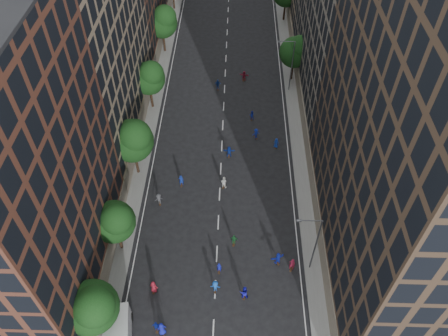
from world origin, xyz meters
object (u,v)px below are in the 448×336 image
object	(u,v)px
cargo_van	(118,335)
skater_2	(244,292)
streetlamp_near	(314,242)
skater_1	(219,268)
streetlamp_far	(291,63)
skater_0	(162,329)

from	to	relation	value
cargo_van	skater_2	bearing A→B (deg)	12.79
streetlamp_near	skater_2	xyz separation A→B (m)	(-7.24, -3.75, -4.20)
cargo_van	skater_1	xyz separation A→B (m)	(9.67, 8.13, -0.76)
streetlamp_far	skater_1	size ratio (longest dim) A/B	5.89
streetlamp_far	cargo_van	bearing A→B (deg)	-115.18
cargo_van	skater_0	size ratio (longest dim) A/B	2.98
cargo_van	skater_2	xyz separation A→B (m)	(12.45, 5.12, -0.56)
skater_0	skater_2	distance (m)	9.27
skater_0	streetlamp_near	bearing A→B (deg)	-174.56
streetlamp_near	skater_0	distance (m)	17.93
streetlamp_near	skater_2	world-z (taller)	streetlamp_near
streetlamp_far	cargo_van	size ratio (longest dim) A/B	1.57
cargo_van	skater_1	size ratio (longest dim) A/B	3.76
streetlamp_near	streetlamp_far	size ratio (longest dim) A/B	1.00
skater_2	skater_0	bearing A→B (deg)	28.65
skater_0	skater_2	world-z (taller)	skater_0
streetlamp_near	cargo_van	distance (m)	21.90
skater_0	skater_1	bearing A→B (deg)	-148.98
streetlamp_near	cargo_van	size ratio (longest dim) A/B	1.57
skater_0	skater_1	xyz separation A→B (m)	(5.48, 7.21, -0.20)
streetlamp_far	skater_1	distance (m)	35.47
streetlamp_near	skater_2	bearing A→B (deg)	-152.63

